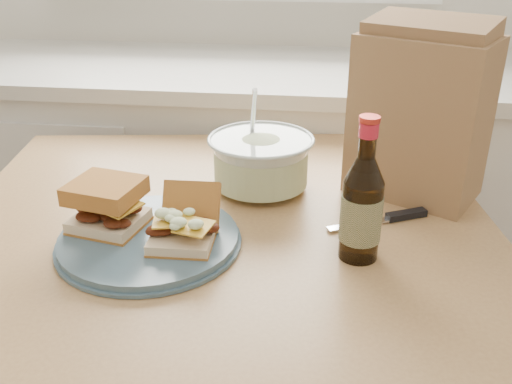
# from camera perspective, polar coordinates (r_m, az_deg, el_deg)

# --- Properties ---
(cabinet_run) EXTENTS (2.50, 0.64, 0.94)m
(cabinet_run) POSITION_cam_1_polar(r_m,az_deg,el_deg) (1.95, -2.93, -0.82)
(cabinet_run) COLOR silver
(cabinet_run) RESTS_ON ground
(dining_table) EXTENTS (1.13, 1.13, 0.84)m
(dining_table) POSITION_cam_1_polar(r_m,az_deg,el_deg) (1.10, -3.21, -9.39)
(dining_table) COLOR tan
(dining_table) RESTS_ON ground
(plate) EXTENTS (0.31, 0.31, 0.02)m
(plate) POSITION_cam_1_polar(r_m,az_deg,el_deg) (1.00, -10.64, -4.70)
(plate) COLOR #466071
(plate) RESTS_ON dining_table
(sandwich_left) EXTENTS (0.14, 0.13, 0.09)m
(sandwich_left) POSITION_cam_1_polar(r_m,az_deg,el_deg) (1.01, -14.68, -1.21)
(sandwich_left) COLOR beige
(sandwich_left) RESTS_ON plate
(sandwich_right) EXTENTS (0.11, 0.14, 0.09)m
(sandwich_right) POSITION_cam_1_polar(r_m,az_deg,el_deg) (0.96, -7.13, -3.12)
(sandwich_right) COLOR beige
(sandwich_right) RESTS_ON plate
(coleslaw_bowl) EXTENTS (0.22, 0.22, 0.21)m
(coleslaw_bowl) POSITION_cam_1_polar(r_m,az_deg,el_deg) (1.16, 0.49, 2.85)
(coleslaw_bowl) COLOR silver
(coleslaw_bowl) RESTS_ON dining_table
(beer_bottle) EXTENTS (0.07, 0.07, 0.24)m
(beer_bottle) POSITION_cam_1_polar(r_m,az_deg,el_deg) (0.93, 10.53, -1.49)
(beer_bottle) COLOR black
(beer_bottle) RESTS_ON dining_table
(knife) EXTENTS (0.19, 0.10, 0.01)m
(knife) POSITION_cam_1_polar(r_m,az_deg,el_deg) (1.09, 13.67, -2.46)
(knife) COLOR silver
(knife) RESTS_ON dining_table
(paper_bag) EXTENTS (0.29, 0.25, 0.32)m
(paper_bag) POSITION_cam_1_polar(r_m,az_deg,el_deg) (1.16, 16.07, 7.16)
(paper_bag) COLOR #A27C4E
(paper_bag) RESTS_ON dining_table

